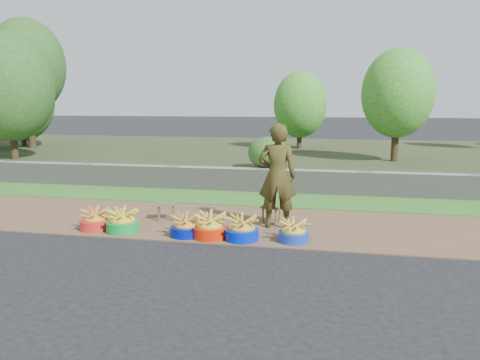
% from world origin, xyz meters
% --- Properties ---
extents(ground_plane, '(120.00, 120.00, 0.00)m').
position_xyz_m(ground_plane, '(0.00, 0.00, 0.00)').
color(ground_plane, black).
rests_on(ground_plane, ground).
extents(dirt_shoulder, '(80.00, 2.50, 0.02)m').
position_xyz_m(dirt_shoulder, '(0.00, 1.25, 0.01)').
color(dirt_shoulder, brown).
rests_on(dirt_shoulder, ground).
extents(grass_verge, '(80.00, 1.50, 0.04)m').
position_xyz_m(grass_verge, '(0.00, 3.25, 0.02)').
color(grass_verge, '#367525').
rests_on(grass_verge, ground).
extents(retaining_wall, '(80.00, 0.35, 0.55)m').
position_xyz_m(retaining_wall, '(0.00, 4.10, 0.28)').
color(retaining_wall, gray).
rests_on(retaining_wall, ground).
extents(earth_bank, '(80.00, 10.00, 0.50)m').
position_xyz_m(earth_bank, '(0.00, 9.00, 0.25)').
color(earth_bank, '#323A20').
rests_on(earth_bank, ground).
extents(vegetation, '(32.89, 8.31, 4.64)m').
position_xyz_m(vegetation, '(-2.74, 7.79, 2.64)').
color(vegetation, '#322515').
rests_on(vegetation, earth_bank).
extents(basin_a, '(0.49, 0.49, 0.36)m').
position_xyz_m(basin_a, '(-2.21, 0.36, 0.16)').
color(basin_a, red).
rests_on(basin_a, ground).
extents(basin_b, '(0.51, 0.51, 0.38)m').
position_xyz_m(basin_b, '(-1.72, 0.33, 0.17)').
color(basin_b, '#0B963A').
rests_on(basin_b, ground).
extents(basin_c, '(0.47, 0.47, 0.35)m').
position_xyz_m(basin_c, '(-0.65, 0.29, 0.16)').
color(basin_c, '#0311A6').
rests_on(basin_c, ground).
extents(basin_d, '(0.53, 0.53, 0.40)m').
position_xyz_m(basin_d, '(-0.26, 0.28, 0.18)').
color(basin_d, red).
rests_on(basin_d, ground).
extents(basin_e, '(0.51, 0.51, 0.38)m').
position_xyz_m(basin_e, '(0.23, 0.27, 0.17)').
color(basin_e, '#0022CA').
rests_on(basin_e, ground).
extents(basin_f, '(0.46, 0.46, 0.34)m').
position_xyz_m(basin_f, '(1.00, 0.33, 0.15)').
color(basin_f, '#1935AA').
rests_on(basin_f, ground).
extents(stool_left, '(0.39, 0.34, 0.29)m').
position_xyz_m(stool_left, '(-1.31, 1.19, 0.25)').
color(stool_left, brown).
rests_on(stool_left, dirt_shoulder).
extents(stool_right, '(0.37, 0.32, 0.28)m').
position_xyz_m(stool_right, '(0.52, 1.43, 0.24)').
color(stool_right, brown).
rests_on(stool_right, dirt_shoulder).
extents(vendor_woman, '(0.65, 0.45, 1.71)m').
position_xyz_m(vendor_woman, '(0.65, 1.07, 0.87)').
color(vendor_woman, black).
rests_on(vendor_woman, dirt_shoulder).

